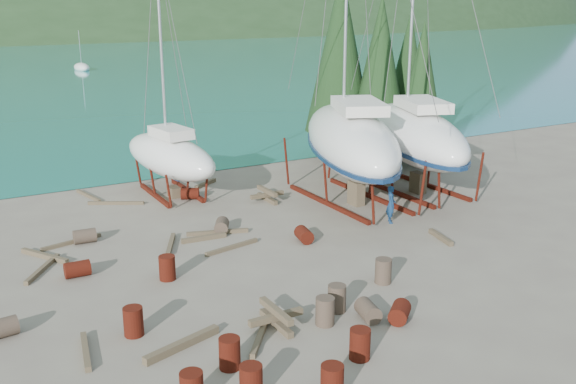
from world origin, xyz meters
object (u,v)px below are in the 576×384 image
large_sailboat_far (413,134)px  large_sailboat_near (350,139)px  worker (391,204)px  small_sailboat_shore (170,155)px

large_sailboat_far → large_sailboat_near: bearing=-158.9°
worker → large_sailboat_near: bearing=23.0°
large_sailboat_near → small_sailboat_shore: large_sailboat_near is taller
large_sailboat_far → small_sailboat_shore: (-11.17, 5.38, -0.91)m
large_sailboat_near → worker: size_ratio=11.65×
large_sailboat_far → small_sailboat_shore: size_ratio=1.45×
small_sailboat_shore → worker: size_ratio=7.51×
large_sailboat_far → worker: 5.92m
large_sailboat_far → worker: bearing=-119.2°
worker → large_sailboat_far: bearing=-22.8°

